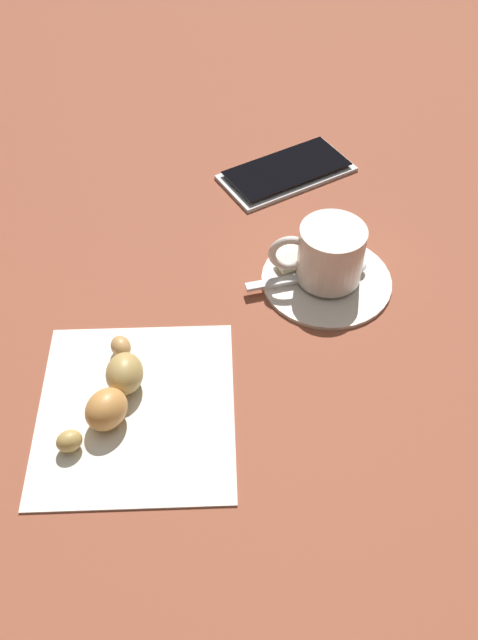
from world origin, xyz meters
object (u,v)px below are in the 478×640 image
espresso_cup (329,253)px  napkin (136,409)px  saucer (326,279)px  cell_phone (287,171)px  teaspoon (327,272)px  croissant (113,391)px  sugar_packet (311,256)px

espresso_cup → napkin: (-0.21, -0.09, -0.03)m
saucer → cell_phone: 0.17m
napkin → teaspoon: bearing=22.6°
croissant → cell_phone: croissant is taller
cell_phone → espresso_cup: bearing=-99.4°
saucer → napkin: (-0.21, -0.08, -0.00)m
teaspoon → croissant: bearing=-161.1°
sugar_packet → cell_phone: sugar_packet is taller
saucer → croissant: (-0.22, -0.07, 0.01)m
teaspoon → napkin: teaspoon is taller
sugar_packet → napkin: sugar_packet is taller
teaspoon → sugar_packet: 0.03m
espresso_cup → croissant: espresso_cup is taller
napkin → cell_phone: size_ratio=1.11×
espresso_cup → cell_phone: bearing=80.6°
sugar_packet → croissant: bearing=20.5°
teaspoon → cell_phone: (0.03, 0.17, -0.01)m
saucer → croissant: bearing=-161.5°
espresso_cup → sugar_packet: 0.04m
espresso_cup → croissant: size_ratio=0.87×
saucer → cell_phone: (0.03, 0.17, 0.00)m
saucer → teaspoon: (0.00, 0.00, 0.01)m
espresso_cup → cell_phone: espresso_cup is taller
espresso_cup → saucer: bearing=-64.4°
sugar_packet → cell_phone: (0.03, 0.14, -0.01)m
sugar_packet → cell_phone: bearing=-107.2°
saucer → sugar_packet: bearing=99.4°
saucer → napkin: bearing=-157.7°
espresso_cup → cell_phone: 0.18m
teaspoon → sugar_packet: bearing=102.7°
teaspoon → napkin: (-0.21, -0.09, -0.01)m
sugar_packet → teaspoon: bearing=98.2°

